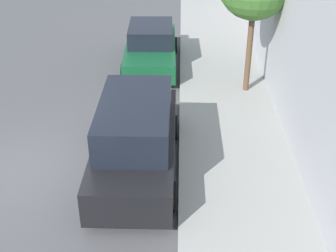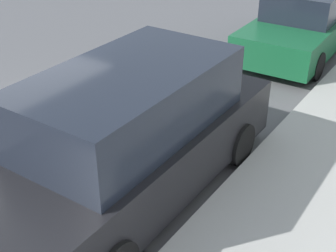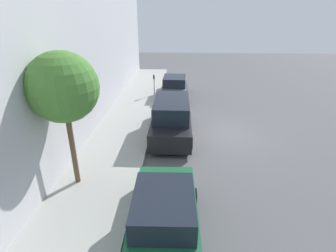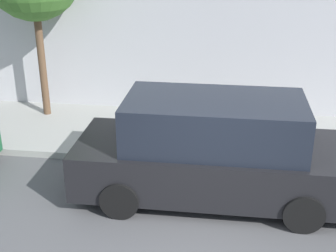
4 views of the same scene
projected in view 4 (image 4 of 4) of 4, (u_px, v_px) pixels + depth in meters
sidewalk at (222, 137)px, 10.97m from camera, size 2.96×32.00×0.15m
parked_minivan_second at (213, 151)px, 8.34m from camera, size 2.02×4.90×1.90m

